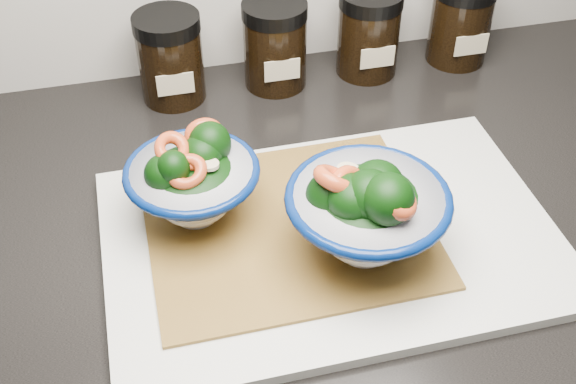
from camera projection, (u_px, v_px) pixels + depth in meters
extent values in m
cube|color=black|center=(300.00, 220.00, 0.78)|extent=(3.50, 0.60, 0.04)
cube|color=silver|center=(331.00, 238.00, 0.73)|extent=(0.45, 0.30, 0.01)
cube|color=olive|center=(288.00, 226.00, 0.73)|extent=(0.28, 0.24, 0.00)
cylinder|color=white|center=(196.00, 210.00, 0.73)|extent=(0.05, 0.05, 0.01)
ellipsoid|color=white|center=(195.00, 200.00, 0.73)|extent=(0.07, 0.07, 0.03)
torus|color=#051C56|center=(192.00, 171.00, 0.70)|extent=(0.13, 0.13, 0.01)
torus|color=#051C56|center=(193.00, 182.00, 0.71)|extent=(0.11, 0.11, 0.00)
ellipsoid|color=black|center=(192.00, 179.00, 0.71)|extent=(0.10, 0.10, 0.04)
ellipsoid|color=black|center=(164.00, 174.00, 0.69)|extent=(0.04, 0.04, 0.04)
cylinder|color=#477233|center=(166.00, 185.00, 0.70)|extent=(0.01, 0.01, 0.03)
ellipsoid|color=black|center=(173.00, 168.00, 0.68)|extent=(0.03, 0.03, 0.03)
cylinder|color=#477233|center=(175.00, 177.00, 0.68)|extent=(0.01, 0.01, 0.02)
ellipsoid|color=black|center=(210.00, 144.00, 0.71)|extent=(0.04, 0.04, 0.05)
cylinder|color=#477233|center=(211.00, 155.00, 0.72)|extent=(0.01, 0.01, 0.03)
ellipsoid|color=black|center=(202.00, 154.00, 0.71)|extent=(0.04, 0.04, 0.04)
cylinder|color=#477233|center=(203.00, 165.00, 0.72)|extent=(0.02, 0.01, 0.03)
torus|color=#E2512A|center=(187.00, 172.00, 0.68)|extent=(0.05, 0.05, 0.04)
torus|color=#E2512A|center=(172.00, 149.00, 0.69)|extent=(0.05, 0.05, 0.03)
torus|color=#E2512A|center=(190.00, 178.00, 0.68)|extent=(0.05, 0.04, 0.04)
torus|color=#E2512A|center=(185.00, 176.00, 0.69)|extent=(0.05, 0.05, 0.05)
torus|color=#E2512A|center=(204.00, 135.00, 0.71)|extent=(0.04, 0.03, 0.05)
cylinder|color=#CCBC8E|center=(209.00, 165.00, 0.69)|extent=(0.02, 0.02, 0.01)
cylinder|color=#CCBC8E|center=(182.00, 160.00, 0.70)|extent=(0.02, 0.02, 0.01)
cylinder|color=white|center=(364.00, 244.00, 0.70)|extent=(0.05, 0.05, 0.01)
ellipsoid|color=white|center=(365.00, 232.00, 0.69)|extent=(0.09, 0.09, 0.04)
torus|color=#051C56|center=(369.00, 198.00, 0.66)|extent=(0.16, 0.16, 0.01)
torus|color=#051C56|center=(367.00, 211.00, 0.67)|extent=(0.13, 0.13, 0.00)
ellipsoid|color=black|center=(368.00, 207.00, 0.67)|extent=(0.11, 0.11, 0.05)
ellipsoid|color=black|center=(377.00, 183.00, 0.67)|extent=(0.05, 0.05, 0.04)
cylinder|color=#477233|center=(376.00, 197.00, 0.68)|extent=(0.01, 0.02, 0.03)
ellipsoid|color=black|center=(388.00, 199.00, 0.63)|extent=(0.05, 0.05, 0.05)
cylinder|color=#477233|center=(386.00, 213.00, 0.64)|extent=(0.02, 0.01, 0.03)
ellipsoid|color=black|center=(353.00, 198.00, 0.64)|extent=(0.05, 0.05, 0.04)
cylinder|color=#477233|center=(352.00, 212.00, 0.65)|extent=(0.01, 0.01, 0.03)
ellipsoid|color=black|center=(369.00, 196.00, 0.64)|extent=(0.05, 0.05, 0.05)
cylinder|color=#477233|center=(368.00, 210.00, 0.65)|extent=(0.02, 0.01, 0.03)
ellipsoid|color=black|center=(329.00, 196.00, 0.66)|extent=(0.04, 0.04, 0.05)
cylinder|color=#477233|center=(329.00, 208.00, 0.67)|extent=(0.02, 0.01, 0.03)
torus|color=#E2512A|center=(396.00, 197.00, 0.62)|extent=(0.05, 0.06, 0.05)
torus|color=#E2512A|center=(347.00, 187.00, 0.65)|extent=(0.05, 0.06, 0.05)
torus|color=#E2512A|center=(337.00, 180.00, 0.64)|extent=(0.06, 0.06, 0.05)
torus|color=#E2512A|center=(358.00, 198.00, 0.64)|extent=(0.06, 0.07, 0.05)
cylinder|color=#CCBC8E|center=(348.00, 171.00, 0.66)|extent=(0.02, 0.02, 0.01)
cylinder|color=black|center=(171.00, 64.00, 0.89)|extent=(0.08, 0.08, 0.09)
cylinder|color=black|center=(166.00, 23.00, 0.86)|extent=(0.08, 0.08, 0.02)
cube|color=#C6B793|center=(175.00, 84.00, 0.87)|extent=(0.04, 0.00, 0.03)
cylinder|color=black|center=(275.00, 51.00, 0.92)|extent=(0.08, 0.08, 0.09)
cylinder|color=black|center=(274.00, 10.00, 0.88)|extent=(0.08, 0.08, 0.02)
cube|color=#C6B793|center=(282.00, 70.00, 0.89)|extent=(0.04, 0.00, 0.03)
cylinder|color=black|center=(368.00, 39.00, 0.94)|extent=(0.08, 0.08, 0.09)
cube|color=#C6B793|center=(378.00, 57.00, 0.91)|extent=(0.04, 0.00, 0.03)
cylinder|color=black|center=(460.00, 27.00, 0.96)|extent=(0.08, 0.08, 0.09)
cube|color=#C6B793|center=(471.00, 45.00, 0.94)|extent=(0.05, 0.00, 0.03)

